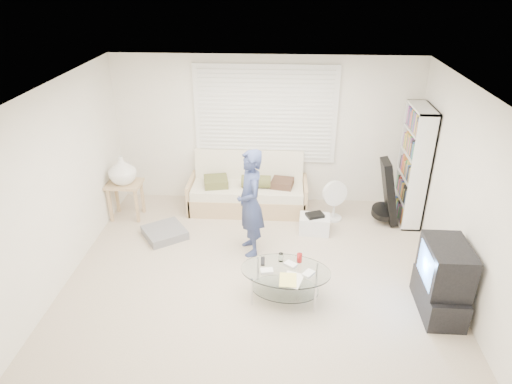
# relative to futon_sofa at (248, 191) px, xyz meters

# --- Properties ---
(ground) EXTENTS (5.00, 5.00, 0.00)m
(ground) POSITION_rel_futon_sofa_xyz_m (0.27, -1.87, -0.31)
(ground) COLOR tan
(ground) RESTS_ON ground
(room_shell) EXTENTS (5.02, 4.52, 2.51)m
(room_shell) POSITION_rel_futon_sofa_xyz_m (0.27, -1.39, 1.31)
(room_shell) COLOR white
(room_shell) RESTS_ON ground
(window_blinds) EXTENTS (2.32, 0.08, 1.62)m
(window_blinds) POSITION_rel_futon_sofa_xyz_m (0.27, 0.33, 1.24)
(window_blinds) COLOR silver
(window_blinds) RESTS_ON ground
(futon_sofa) EXTENTS (1.96, 0.79, 0.96)m
(futon_sofa) POSITION_rel_futon_sofa_xyz_m (0.00, 0.00, 0.00)
(futon_sofa) COLOR tan
(futon_sofa) RESTS_ON ground
(grey_floor_pillow) EXTENTS (0.79, 0.79, 0.13)m
(grey_floor_pillow) POSITION_rel_futon_sofa_xyz_m (-1.21, -0.98, -0.25)
(grey_floor_pillow) COLOR slate
(grey_floor_pillow) RESTS_ON ground
(side_table) EXTENTS (0.54, 0.44, 1.07)m
(side_table) POSITION_rel_futon_sofa_xyz_m (-1.95, -0.42, 0.48)
(side_table) COLOR tan
(side_table) RESTS_ON ground
(bookshelf) EXTENTS (0.30, 0.79, 1.88)m
(bookshelf) POSITION_rel_futon_sofa_xyz_m (2.59, -0.21, 0.63)
(bookshelf) COLOR white
(bookshelf) RESTS_ON ground
(guitar_case) EXTENTS (0.40, 0.40, 1.06)m
(guitar_case) POSITION_rel_futon_sofa_xyz_m (2.23, -0.37, 0.16)
(guitar_case) COLOR black
(guitar_case) RESTS_ON ground
(floor_fan) EXTENTS (0.43, 0.28, 0.69)m
(floor_fan) POSITION_rel_futon_sofa_xyz_m (1.42, -0.29, 0.08)
(floor_fan) COLOR white
(floor_fan) RESTS_ON ground
(storage_bin) EXTENTS (0.48, 0.35, 0.32)m
(storage_bin) POSITION_rel_futon_sofa_xyz_m (1.08, -0.72, -0.17)
(storage_bin) COLOR white
(storage_bin) RESTS_ON ground
(tv_unit) EXTENTS (0.47, 0.84, 0.91)m
(tv_unit) POSITION_rel_futon_sofa_xyz_m (2.46, -2.42, 0.13)
(tv_unit) COLOR black
(tv_unit) RESTS_ON ground
(coffee_table) EXTENTS (1.17, 0.81, 0.53)m
(coffee_table) POSITION_rel_futon_sofa_xyz_m (0.64, -2.30, 0.02)
(coffee_table) COLOR silver
(coffee_table) RESTS_ON ground
(standing_person) EXTENTS (0.53, 0.66, 1.56)m
(standing_person) POSITION_rel_futon_sofa_xyz_m (0.13, -1.29, 0.47)
(standing_person) COLOR navy
(standing_person) RESTS_ON ground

